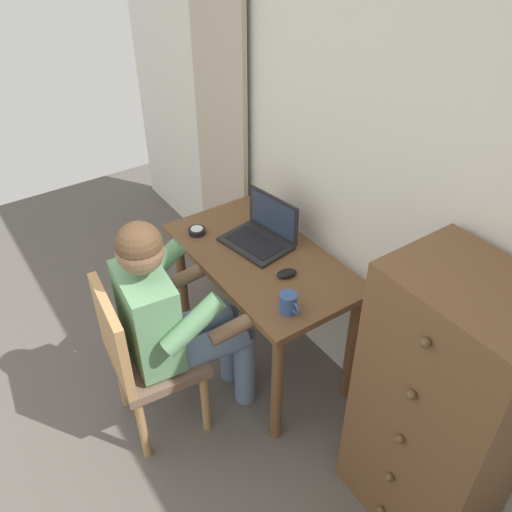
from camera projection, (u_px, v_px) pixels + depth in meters
wall_back at (359, 164)px, 2.40m from camera, size 4.80×0.05×2.50m
curtain_panel at (220, 112)px, 3.15m from camera, size 0.54×0.03×2.30m
desk at (261, 275)px, 2.78m from camera, size 1.06×0.58×0.75m
dresser at (441, 411)px, 2.08m from camera, size 0.58×0.46×1.27m
chair at (142, 355)px, 2.50m from camera, size 0.46×0.44×0.88m
person_seated at (175, 313)px, 2.46m from camera, size 0.57×0.61×1.20m
laptop at (262, 233)px, 2.77m from camera, size 0.38×0.30×0.24m
computer_mouse at (287, 273)px, 2.56m from camera, size 0.08×0.11×0.03m
desk_clock at (197, 231)px, 2.85m from camera, size 0.09×0.09×0.03m
coffee_mug at (288, 303)px, 2.34m from camera, size 0.12×0.08×0.09m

